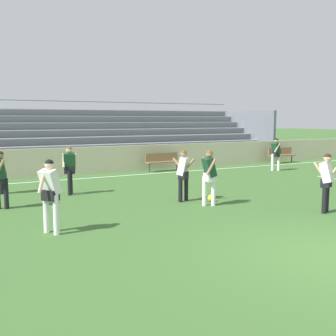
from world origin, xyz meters
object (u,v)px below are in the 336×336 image
Objects in this scene: bleacher_stand at (95,136)px; player_white_wide_left at (50,190)px; player_white_on_ball at (327,178)px; player_dark_trailing_run at (1,175)px; player_dark_deep_cover at (209,173)px; bench_far_left at (281,154)px; soccer_ball at (211,198)px; bench_far_right at (163,160)px; player_dark_challenging at (276,151)px; player_dark_dropping_back at (70,166)px; player_white_wide_right at (183,171)px.

bleacher_stand is 14.01m from player_white_wide_left.
player_white_on_ball is 9.15m from player_dark_trailing_run.
player_dark_deep_cover is 0.99× the size of player_dark_trailing_run.
bench_far_left is 8.18× the size of soccer_ball.
bleacher_stand is at bearing 89.75° from soccer_ball.
player_white_on_ball is at bearing -82.51° from bleacher_stand.
player_white_on_ball is (-8.07, -10.11, 0.43)m from bench_far_left.
bleacher_stand reaches higher than bench_far_right.
player_dark_challenging is (5.21, 7.52, -0.00)m from player_white_on_ball.
bench_far_left is 1.10× the size of player_white_on_ball.
player_dark_dropping_back is at bearing -163.13° from bench_far_left.
bench_far_right is 9.65m from player_dark_trailing_run.
bleacher_stand is 10.95m from bench_far_left.
player_white_wide_right is 0.97× the size of player_dark_deep_cover.
bench_far_right reaches higher than soccer_ball.
soccer_ball is at bearing -105.89° from bench_far_right.
bench_far_right is 7.05m from player_dark_dropping_back.
player_dark_challenging is 7.43× the size of soccer_ball.
player_white_wide_right is 0.96× the size of player_white_wide_left.
bleacher_stand is 13.54× the size of player_white_wide_right.
player_white_on_ball is at bearing -128.62° from bench_far_left.
bleacher_stand reaches higher than player_white_wide_right.
player_dark_trailing_run reaches higher than bench_far_right.
bench_far_right is at bearing 74.11° from soccer_ball.
player_dark_challenging is at bearing 55.28° from player_white_on_ball.
player_white_wide_right reaches higher than bench_far_right.
player_white_wide_right is at bearing -112.28° from bench_far_right.
player_white_wide_left reaches higher than soccer_ball.
player_dark_trailing_run reaches higher than player_dark_challenging.
player_dark_challenging is at bearing -137.87° from bench_far_left.
bleacher_stand is 13.21× the size of player_dark_deep_cover.
bench_far_right is at bearing 49.83° from player_white_wide_left.
player_dark_deep_cover is 1.02× the size of player_dark_challenging.
bench_far_left is 14.25m from player_dark_dropping_back.
player_white_on_ball is 7.28m from player_white_wide_left.
player_dark_dropping_back is at bearing 132.92° from player_white_on_ball.
bench_far_right is 10.12m from player_white_on_ball.
player_dark_deep_cover is at bearing -130.21° from soccer_ball.
player_white_wide_right is at bearing 130.15° from player_white_on_ball.
bleacher_stand is at bearing 135.63° from player_dark_challenging.
player_white_wide_left is (-4.44, -1.70, 0.05)m from player_white_wide_right.
bleacher_stand is 13.45× the size of player_dark_challenging.
bench_far_right is 1.08× the size of player_dark_deep_cover.
player_dark_deep_cover is 1.07m from soccer_ball.
player_dark_challenging is (13.05, 2.80, -0.03)m from player_dark_trailing_run.
player_dark_deep_cover is at bearing -107.63° from bench_far_right.
player_white_on_ball is at bearing -90.83° from bench_far_right.
player_dark_challenging reaches higher than soccer_ball.
player_dark_trailing_run is 0.99× the size of player_white_wide_left.
player_white_wide_left is at bearing -130.17° from bench_far_right.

